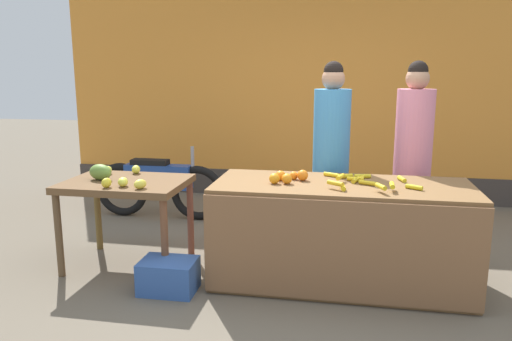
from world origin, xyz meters
The scene contains 12 objects.
ground_plane centered at (0.00, 0.00, 0.00)m, with size 24.00×24.00×0.00m, color #665B4C.
market_wall_back centered at (0.00, 2.81, 1.40)m, with size 7.06×0.23×2.86m.
fruit_stall_counter centered at (0.36, -0.01, 0.42)m, with size 2.07×0.87×0.84m.
side_table_wooden centered at (-1.52, 0.00, 0.69)m, with size 1.05×0.77×0.79m.
banana_bunch_pile centered at (0.51, 0.02, 0.87)m, with size 0.77×0.62×0.07m.
orange_pile centered at (-0.08, -0.02, 0.88)m, with size 0.30×0.26×0.09m.
mango_papaya_pile centered at (-1.64, -0.03, 0.85)m, with size 0.67×0.69×0.14m.
vendor_woman_blue_shirt centered at (0.24, 0.67, 0.92)m, with size 0.34×0.34×1.82m.
vendor_woman_pink_shirt centered at (0.99, 0.75, 0.92)m, with size 0.34×0.34×1.82m.
parked_motorcycle centered at (-1.80, 1.45, 0.40)m, with size 1.60×0.18×0.88m.
produce_crate centered at (-0.98, -0.45, 0.13)m, with size 0.44×0.32×0.26m, color #3359A5.
produce_sack centered at (-0.74, 0.79, 0.23)m, with size 0.36×0.30×0.46m, color maroon.
Camera 1 is at (0.38, -3.92, 1.74)m, focal length 34.47 mm.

